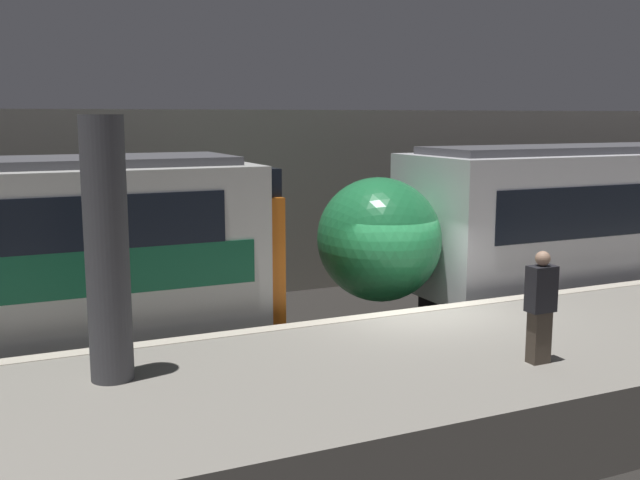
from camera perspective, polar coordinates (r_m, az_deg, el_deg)
ground_plane at (r=13.63m, az=7.06°, el=-9.81°), size 120.00×120.00×0.00m
platform at (r=11.72m, az=12.94°, el=-10.30°), size 40.00×4.47×1.14m
station_rear_barrier at (r=18.91m, az=-3.29°, el=2.85°), size 50.00×0.15×4.63m
support_pillar_near at (r=9.72m, az=-15.93°, el=-0.77°), size 0.55×0.55×3.36m
person_waiting at (r=10.59m, az=16.43°, el=-4.77°), size 0.38×0.24×1.56m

